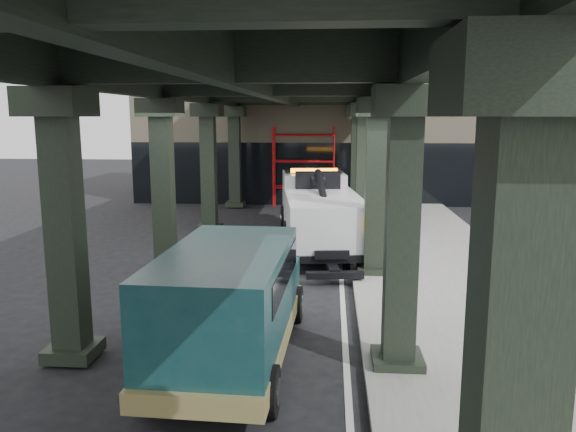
% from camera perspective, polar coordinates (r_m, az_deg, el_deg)
% --- Properties ---
extents(ground, '(90.00, 90.00, 0.00)m').
position_cam_1_polar(ground, '(14.36, -1.31, -8.20)').
color(ground, black).
rests_on(ground, ground).
extents(sidewalk, '(5.00, 40.00, 0.15)m').
position_cam_1_polar(sidewalk, '(16.49, 15.25, -5.87)').
color(sidewalk, gray).
rests_on(sidewalk, ground).
extents(lane_stripe, '(0.12, 38.00, 0.01)m').
position_cam_1_polar(lane_stripe, '(16.21, 5.42, -6.08)').
color(lane_stripe, silver).
rests_on(lane_stripe, ground).
extents(viaduct, '(7.40, 32.00, 6.40)m').
position_cam_1_polar(viaduct, '(15.70, -2.14, 13.56)').
color(viaduct, black).
rests_on(viaduct, ground).
extents(building, '(22.00, 10.00, 8.00)m').
position_cam_1_polar(building, '(33.58, 5.55, 9.16)').
color(building, '#C6B793').
rests_on(building, ground).
extents(scaffolding, '(3.08, 0.88, 4.00)m').
position_cam_1_polar(scaffolding, '(28.35, 1.62, 5.22)').
color(scaffolding, red).
rests_on(scaffolding, ground).
extents(tow_truck, '(3.22, 8.44, 2.70)m').
position_cam_1_polar(tow_truck, '(19.69, 3.09, 0.74)').
color(tow_truck, black).
rests_on(tow_truck, ground).
extents(towed_van, '(2.39, 5.58, 2.23)m').
position_cam_1_polar(towed_van, '(10.34, -5.83, -8.61)').
color(towed_van, '#10383B').
rests_on(towed_van, ground).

